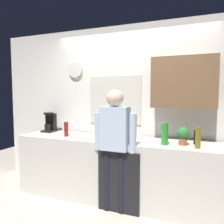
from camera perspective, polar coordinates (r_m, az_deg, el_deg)
ground_plane at (r=3.20m, az=0.74°, el=-24.07°), size 8.00×8.00×0.00m
kitchen_counter at (r=3.28m, az=2.67°, el=-14.80°), size 3.19×0.64×0.90m
dishwasher_panel at (r=2.98m, az=1.66°, el=-17.76°), size 0.56×0.02×0.81m
back_wall_assembly at (r=3.45m, az=6.36°, el=1.55°), size 4.79×0.42×2.60m
coffee_maker at (r=3.92m, az=-15.76°, el=-2.77°), size 0.20×0.20×0.33m
bottle_olive_oil at (r=2.83m, az=21.31°, el=-6.27°), size 0.06×0.06×0.25m
bottle_dark_sauce at (r=3.05m, az=20.85°, el=-6.14°), size 0.06×0.06×0.18m
bottle_clear_soda at (r=2.89m, az=13.41°, el=-5.51°), size 0.09×0.09×0.28m
bottle_red_vinegar at (r=3.43m, az=-11.74°, el=-4.37°), size 0.06×0.06×0.22m
cup_white_mug at (r=3.34m, az=0.80°, el=-5.62°), size 0.08×0.08×0.09m
cup_terracotta_mug at (r=3.10m, az=2.79°, el=-6.46°), size 0.08×0.08×0.09m
potted_plant at (r=2.94m, az=17.89°, el=-5.62°), size 0.15×0.15×0.23m
dish_soap at (r=3.45m, az=-1.94°, el=-4.77°), size 0.06×0.06×0.18m
person_at_sink at (r=2.87m, az=0.76°, el=-7.25°), size 0.57×0.22×1.60m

